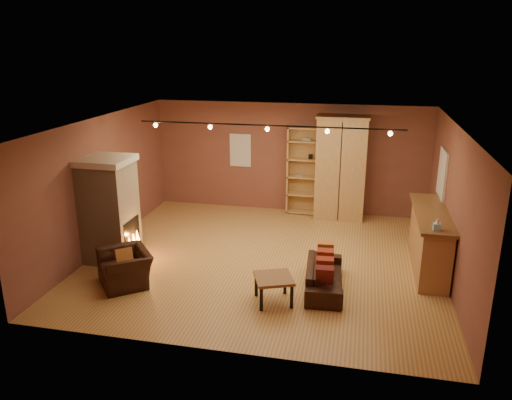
% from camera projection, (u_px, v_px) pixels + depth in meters
% --- Properties ---
extents(floor, '(7.00, 7.00, 0.00)m').
position_uv_depth(floor, '(265.00, 259.00, 10.21)').
color(floor, '#9F7138').
rests_on(floor, ground).
extents(ceiling, '(7.00, 7.00, 0.00)m').
position_uv_depth(ceiling, '(265.00, 123.00, 9.37)').
color(ceiling, brown).
rests_on(ceiling, back_wall).
extents(back_wall, '(7.00, 0.02, 2.80)m').
position_uv_depth(back_wall, '(290.00, 158.00, 12.82)').
color(back_wall, brown).
rests_on(back_wall, floor).
extents(left_wall, '(0.02, 6.50, 2.80)m').
position_uv_depth(left_wall, '(102.00, 184.00, 10.50)').
color(left_wall, brown).
rests_on(left_wall, floor).
extents(right_wall, '(0.02, 6.50, 2.80)m').
position_uv_depth(right_wall, '(453.00, 206.00, 9.08)').
color(right_wall, brown).
rests_on(right_wall, floor).
extents(fireplace, '(1.01, 0.98, 2.12)m').
position_uv_depth(fireplace, '(110.00, 209.00, 9.95)').
color(fireplace, tan).
rests_on(fireplace, floor).
extents(back_window, '(0.56, 0.04, 0.86)m').
position_uv_depth(back_window, '(240.00, 150.00, 13.02)').
color(back_window, silver).
rests_on(back_window, back_wall).
extents(bookcase, '(0.92, 0.36, 2.25)m').
position_uv_depth(bookcase, '(306.00, 170.00, 12.70)').
color(bookcase, tan).
rests_on(bookcase, floor).
extents(armoire, '(1.26, 0.72, 2.58)m').
position_uv_depth(armoire, '(341.00, 168.00, 12.28)').
color(armoire, tan).
rests_on(armoire, floor).
extents(bar_counter, '(0.65, 2.44, 1.17)m').
position_uv_depth(bar_counter, '(429.00, 240.00, 9.65)').
color(bar_counter, tan).
rests_on(bar_counter, floor).
extents(tissue_box, '(0.12, 0.12, 0.22)m').
position_uv_depth(tissue_box, '(437.00, 225.00, 8.53)').
color(tissue_box, '#8EC4E3').
rests_on(tissue_box, bar_counter).
extents(right_window, '(0.05, 0.90, 1.00)m').
position_uv_depth(right_window, '(442.00, 174.00, 10.32)').
color(right_window, silver).
rests_on(right_window, right_wall).
extents(loveseat, '(0.59, 1.66, 0.71)m').
position_uv_depth(loveseat, '(325.00, 271.00, 8.92)').
color(loveseat, black).
rests_on(loveseat, floor).
extents(armchair, '(1.10, 1.15, 0.85)m').
position_uv_depth(armchair, '(125.00, 262.00, 9.07)').
color(armchair, black).
rests_on(armchair, floor).
extents(coffee_table, '(0.80, 0.80, 0.47)m').
position_uv_depth(coffee_table, '(274.00, 281.00, 8.43)').
color(coffee_table, brown).
rests_on(coffee_table, floor).
extents(track_rail, '(5.20, 0.09, 0.13)m').
position_uv_depth(track_rail, '(267.00, 127.00, 9.59)').
color(track_rail, black).
rests_on(track_rail, ceiling).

